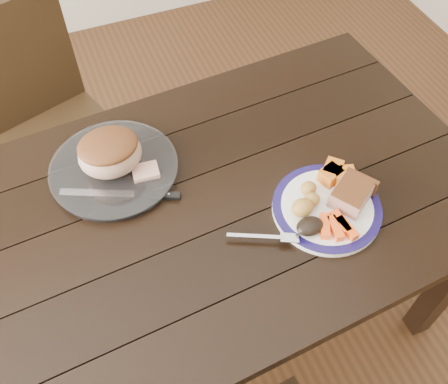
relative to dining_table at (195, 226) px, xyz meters
name	(u,v)px	position (x,y,z in m)	size (l,w,h in m)	color
ground	(203,320)	(0.00, 0.00, -0.66)	(4.00, 4.00, 0.00)	#472B16
dining_table	(195,226)	(0.00, 0.00, 0.00)	(1.66, 1.01, 0.75)	black
chair_far	(45,118)	(-0.32, 0.73, -0.13)	(0.53, 0.54, 0.93)	black
dinner_plate	(327,208)	(0.32, -0.14, 0.10)	(0.28, 0.28, 0.02)	white
plate_rim	(327,207)	(0.32, -0.14, 0.11)	(0.28, 0.28, 0.02)	#140D44
serving_platter	(114,169)	(-0.16, 0.20, 0.10)	(0.34, 0.34, 0.02)	white
pork_slice	(351,194)	(0.38, -0.15, 0.14)	(0.11, 0.08, 0.05)	tan
roasted_potatoes	(306,201)	(0.26, -0.12, 0.13)	(0.10, 0.10, 0.05)	gold
carrot_batons	(337,226)	(0.30, -0.21, 0.12)	(0.09, 0.10, 0.02)	#FF5515
pumpkin_wedges	(336,174)	(0.38, -0.07, 0.13)	(0.10, 0.09, 0.04)	orange
dark_mushroom	(310,226)	(0.24, -0.19, 0.13)	(0.07, 0.05, 0.03)	black
fork	(268,237)	(0.14, -0.17, 0.11)	(0.17, 0.09, 0.00)	silver
roast_joint	(110,154)	(-0.16, 0.20, 0.16)	(0.17, 0.15, 0.11)	tan
cut_slice	(146,172)	(-0.08, 0.14, 0.12)	(0.07, 0.06, 0.02)	tan
carving_knife	(143,195)	(-0.11, 0.08, 0.10)	(0.30, 0.15, 0.01)	silver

